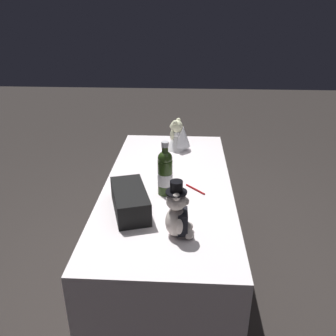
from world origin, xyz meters
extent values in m
plane|color=#2D2826|center=(0.00, 0.00, 0.00)|extent=(12.00, 12.00, 0.00)
cube|color=white|center=(0.00, 0.00, 0.37)|extent=(1.67, 0.75, 0.74)
ellipsoid|color=beige|center=(-0.52, -0.07, 0.81)|extent=(0.11, 0.10, 0.14)
cube|color=black|center=(-0.52, -0.10, 0.81)|extent=(0.10, 0.05, 0.11)
sphere|color=beige|center=(-0.52, -0.07, 0.93)|extent=(0.09, 0.09, 0.09)
sphere|color=beige|center=(-0.52, -0.10, 0.92)|extent=(0.04, 0.04, 0.04)
sphere|color=beige|center=(-0.55, -0.07, 0.96)|extent=(0.03, 0.03, 0.03)
sphere|color=beige|center=(-0.49, -0.06, 0.96)|extent=(0.03, 0.03, 0.03)
ellipsoid|color=beige|center=(-0.58, -0.08, 0.83)|extent=(0.03, 0.03, 0.08)
ellipsoid|color=beige|center=(-0.46, -0.08, 0.83)|extent=(0.03, 0.03, 0.08)
sphere|color=beige|center=(-0.55, -0.13, 0.77)|extent=(0.05, 0.05, 0.05)
sphere|color=beige|center=(-0.49, -0.12, 0.77)|extent=(0.05, 0.05, 0.05)
cylinder|color=black|center=(-0.52, -0.07, 0.97)|extent=(0.10, 0.10, 0.01)
cylinder|color=black|center=(-0.52, -0.07, 1.00)|extent=(0.06, 0.06, 0.05)
cone|color=white|center=(0.55, -0.03, 0.81)|extent=(0.15, 0.15, 0.14)
ellipsoid|color=white|center=(0.55, -0.03, 0.87)|extent=(0.07, 0.06, 0.06)
sphere|color=beige|center=(0.55, -0.03, 0.92)|extent=(0.09, 0.09, 0.09)
sphere|color=beige|center=(0.57, 0.00, 0.91)|extent=(0.04, 0.04, 0.04)
sphere|color=beige|center=(0.58, -0.04, 0.95)|extent=(0.03, 0.03, 0.03)
sphere|color=beige|center=(0.52, -0.02, 0.95)|extent=(0.03, 0.03, 0.03)
ellipsoid|color=beige|center=(0.60, -0.03, 0.86)|extent=(0.03, 0.03, 0.08)
ellipsoid|color=beige|center=(0.52, 0.00, 0.86)|extent=(0.03, 0.03, 0.08)
cone|color=white|center=(0.53, -0.08, 0.85)|extent=(0.15, 0.15, 0.15)
cylinder|color=#253A14|center=(-0.13, 0.01, 0.84)|extent=(0.08, 0.08, 0.20)
sphere|color=#253A14|center=(-0.13, 0.01, 0.96)|extent=(0.08, 0.08, 0.08)
cylinder|color=#253A14|center=(-0.13, 0.01, 1.01)|extent=(0.03, 0.03, 0.08)
cylinder|color=silver|center=(-0.13, 0.01, 1.04)|extent=(0.04, 0.04, 0.03)
cylinder|color=white|center=(-0.13, 0.01, 0.83)|extent=(0.08, 0.08, 0.07)
cylinder|color=maroon|center=(-0.08, -0.16, 0.75)|extent=(0.12, 0.11, 0.01)
cone|color=silver|center=(-0.02, -0.11, 0.75)|extent=(0.02, 0.02, 0.01)
cube|color=black|center=(-0.33, 0.18, 0.80)|extent=(0.37, 0.26, 0.12)
cube|color=#B7B7BF|center=(-0.35, 0.10, 0.80)|extent=(0.04, 0.02, 0.03)
camera|label=1|loc=(-1.89, -0.10, 1.73)|focal=37.92mm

